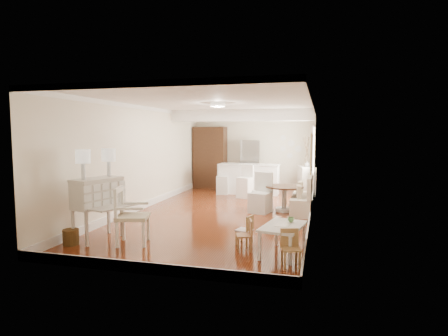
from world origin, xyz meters
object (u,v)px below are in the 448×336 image
at_px(sideboard, 306,180).
at_px(bar_stool_right, 245,182).
at_px(dining_table, 284,199).
at_px(pantry_cabinet, 210,158).
at_px(slip_chair_far, 262,191).
at_px(wicker_basket, 71,237).
at_px(kids_chair_b, 244,230).
at_px(breakfast_counter, 249,179).
at_px(kids_chair_a, 244,235).
at_px(kids_chair_c, 291,248).
at_px(bar_stool_left, 222,180).
at_px(kids_table, 283,240).
at_px(slip_chair_near, 260,193).
at_px(fridge, 260,165).
at_px(secretary_bureau, 98,209).
at_px(gustavian_armchair, 133,216).

bearing_deg(sideboard, bar_stool_right, -161.09).
bearing_deg(dining_table, bar_stool_right, 128.36).
bearing_deg(pantry_cabinet, dining_table, -49.51).
bearing_deg(slip_chair_far, wicker_basket, 28.48).
height_order(kids_chair_b, breakfast_counter, breakfast_counter).
height_order(kids_chair_a, kids_chair_c, kids_chair_c).
xyz_separation_m(kids_chair_c, bar_stool_left, (-2.80, 6.51, 0.20)).
height_order(kids_table, pantry_cabinet, pantry_cabinet).
bearing_deg(dining_table, kids_chair_b, -97.85).
xyz_separation_m(slip_chair_near, bar_stool_left, (-1.72, 2.64, -0.03)).
bearing_deg(fridge, bar_stool_right, -95.52).
bearing_deg(kids_chair_b, breakfast_counter, -154.60).
xyz_separation_m(breakfast_counter, bar_stool_left, (-0.86, -0.26, -0.02)).
relative_size(kids_table, kids_chair_c, 1.72).
relative_size(slip_chair_far, bar_stool_left, 0.93).
bearing_deg(kids_chair_c, slip_chair_near, 88.74).
xyz_separation_m(secretary_bureau, fridge, (2.00, 7.22, 0.29)).
bearing_deg(sideboard, bar_stool_left, 179.84).
bearing_deg(gustavian_armchair, kids_chair_a, -102.60).
height_order(kids_table, kids_chair_a, kids_chair_a).
height_order(dining_table, pantry_cabinet, pantry_cabinet).
bearing_deg(pantry_cabinet, kids_table, -64.52).
bearing_deg(bar_stool_right, slip_chair_far, -45.06).
bearing_deg(slip_chair_near, wicker_basket, -112.76).
relative_size(gustavian_armchair, kids_chair_b, 1.90).
xyz_separation_m(wicker_basket, fridge, (2.30, 7.66, 0.75)).
relative_size(kids_chair_c, sideboard, 0.59).
bearing_deg(kids_chair_b, slip_chair_far, -161.13).
bearing_deg(fridge, dining_table, -71.20).
distance_m(dining_table, slip_chair_near, 0.69).
distance_m(kids_chair_b, bar_stool_right, 5.07).
xyz_separation_m(gustavian_armchair, pantry_cabinet, (-0.69, 7.34, 0.62)).
height_order(bar_stool_left, fridge, fridge).
bearing_deg(slip_chair_far, dining_table, 122.78).
height_order(secretary_bureau, slip_chair_far, secretary_bureau).
height_order(secretary_bureau, slip_chair_near, secretary_bureau).
height_order(kids_chair_a, bar_stool_left, bar_stool_left).
distance_m(kids_chair_a, kids_chair_b, 0.36).
bearing_deg(gustavian_armchair, slip_chair_near, -45.00).
xyz_separation_m(bar_stool_left, pantry_cabinet, (-0.84, 1.34, 0.66)).
bearing_deg(slip_chair_near, sideboard, 87.81).
bearing_deg(kids_table, kids_chair_c, -73.02).
bearing_deg(slip_chair_far, bar_stool_right, -89.50).
height_order(gustavian_armchair, sideboard, gustavian_armchair).
relative_size(breakfast_counter, pantry_cabinet, 0.89).
relative_size(kids_table, slip_chair_near, 0.98).
xyz_separation_m(kids_chair_a, slip_chair_near, (-0.23, 3.23, 0.24)).
bearing_deg(slip_chair_far, fridge, -107.63).
distance_m(kids_table, breakfast_counter, 6.43).
relative_size(gustavian_armchair, slip_chair_near, 1.03).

